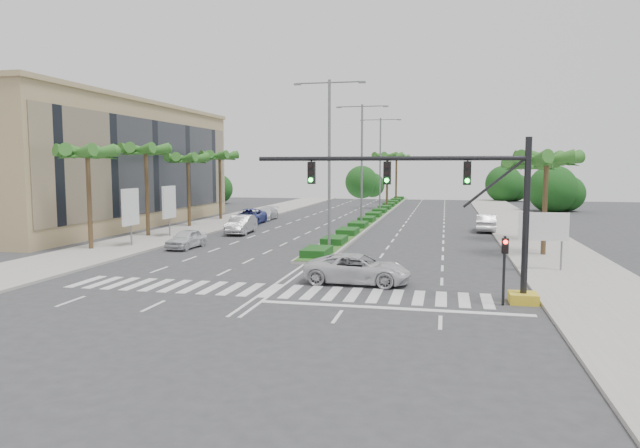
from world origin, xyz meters
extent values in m
plane|color=#333335|center=(0.00, 0.00, 0.00)|extent=(160.00, 160.00, 0.00)
cube|color=gray|center=(15.20, 20.00, 0.07)|extent=(6.00, 120.00, 0.15)
cube|color=gray|center=(-15.20, 20.00, 0.07)|extent=(6.00, 120.00, 0.15)
cube|color=gray|center=(0.00, 45.00, 0.10)|extent=(2.20, 75.00, 0.20)
cube|color=#254F1B|center=(0.00, 45.00, 0.22)|extent=(1.80, 75.00, 0.04)
cube|color=tan|center=(-26.00, 26.00, 6.00)|extent=(12.00, 36.00, 12.00)
cube|color=gold|center=(11.50, 0.00, 0.23)|extent=(1.20, 1.20, 0.45)
cylinder|color=black|center=(11.50, 0.00, 3.70)|extent=(0.28, 0.28, 7.00)
cylinder|color=black|center=(5.50, 0.00, 6.30)|extent=(12.00, 0.20, 0.20)
cylinder|color=black|center=(10.10, 0.00, 5.20)|extent=(2.53, 0.12, 2.15)
cube|color=black|center=(9.00, 0.00, 5.65)|extent=(0.32, 0.24, 1.00)
cylinder|color=#19E533|center=(9.00, -0.14, 5.33)|extent=(0.20, 0.06, 0.20)
cube|color=black|center=(5.50, 0.00, 5.65)|extent=(0.32, 0.24, 1.00)
cylinder|color=#19E533|center=(5.50, -0.14, 5.33)|extent=(0.20, 0.06, 0.20)
cube|color=black|center=(2.00, 0.00, 5.65)|extent=(0.32, 0.24, 1.00)
cylinder|color=#19E533|center=(2.00, -0.14, 5.33)|extent=(0.20, 0.06, 0.20)
cylinder|color=black|center=(10.60, -0.60, 1.50)|extent=(0.12, 0.12, 3.00)
cube|color=black|center=(10.60, -0.75, 2.60)|extent=(0.28, 0.22, 0.65)
cylinder|color=red|center=(10.60, -0.88, 2.78)|extent=(0.18, 0.05, 0.18)
cylinder|color=slate|center=(12.50, 8.00, 1.40)|extent=(0.10, 0.10, 2.80)
cylinder|color=slate|center=(14.50, 8.00, 1.40)|extent=(0.10, 0.10, 2.80)
cube|color=#0C6638|center=(13.50, 8.00, 2.60)|extent=(2.60, 0.08, 1.50)
cube|color=white|center=(13.50, 7.95, 2.60)|extent=(2.70, 0.02, 1.60)
cylinder|color=slate|center=(-14.50, 12.00, 1.40)|extent=(0.12, 0.12, 2.80)
cube|color=white|center=(-14.50, 12.00, 3.00)|extent=(0.18, 2.10, 2.70)
cube|color=#D8594C|center=(-14.50, 12.00, 3.00)|extent=(0.12, 2.00, 2.60)
cylinder|color=slate|center=(-14.50, 18.00, 1.40)|extent=(0.12, 0.12, 2.80)
cube|color=white|center=(-14.50, 18.00, 3.00)|extent=(0.18, 2.10, 2.70)
cube|color=#D8594C|center=(-14.50, 18.00, 3.00)|extent=(0.12, 2.00, 2.60)
cylinder|color=brown|center=(-16.50, 10.00, 3.50)|extent=(0.32, 0.32, 7.00)
sphere|color=brown|center=(-16.50, 10.00, 6.90)|extent=(0.70, 0.70, 0.70)
cone|color=#296620|center=(-15.40, 10.00, 6.80)|extent=(0.90, 3.62, 1.50)
cone|color=#296620|center=(-15.81, 10.86, 6.80)|extent=(3.39, 2.96, 1.50)
cone|color=#296620|center=(-16.74, 11.07, 6.80)|extent=(3.73, 1.68, 1.50)
cone|color=#296620|center=(-17.49, 10.48, 6.80)|extent=(2.38, 3.65, 1.50)
cone|color=#296620|center=(-17.49, 9.52, 6.80)|extent=(2.38, 3.65, 1.50)
cone|color=#296620|center=(-16.74, 8.93, 6.80)|extent=(3.73, 1.68, 1.50)
cone|color=#296620|center=(-15.81, 9.14, 6.80)|extent=(3.39, 2.96, 1.50)
cylinder|color=brown|center=(-16.50, 18.00, 3.70)|extent=(0.32, 0.32, 7.40)
sphere|color=brown|center=(-16.50, 18.00, 7.30)|extent=(0.70, 0.70, 0.70)
cone|color=#296620|center=(-15.40, 18.00, 7.20)|extent=(0.90, 3.62, 1.50)
cone|color=#296620|center=(-15.81, 18.86, 7.20)|extent=(3.39, 2.96, 1.50)
cone|color=#296620|center=(-16.74, 19.07, 7.20)|extent=(3.73, 1.68, 1.50)
cone|color=#296620|center=(-17.49, 18.48, 7.20)|extent=(2.38, 3.65, 1.50)
cone|color=#296620|center=(-17.49, 17.52, 7.20)|extent=(2.38, 3.65, 1.50)
cone|color=#296620|center=(-16.74, 16.93, 7.20)|extent=(3.73, 1.68, 1.50)
cone|color=#296620|center=(-15.81, 17.14, 7.20)|extent=(3.39, 2.96, 1.50)
cylinder|color=brown|center=(-16.50, 26.00, 3.40)|extent=(0.32, 0.32, 6.80)
sphere|color=brown|center=(-16.50, 26.00, 6.70)|extent=(0.70, 0.70, 0.70)
cone|color=#296620|center=(-15.40, 26.00, 6.60)|extent=(0.90, 3.62, 1.50)
cone|color=#296620|center=(-15.81, 26.86, 6.60)|extent=(3.39, 2.96, 1.50)
cone|color=#296620|center=(-16.74, 27.07, 6.60)|extent=(3.73, 1.68, 1.50)
cone|color=#296620|center=(-17.49, 26.48, 6.60)|extent=(2.38, 3.65, 1.50)
cone|color=#296620|center=(-17.49, 25.52, 6.60)|extent=(2.38, 3.65, 1.50)
cone|color=#296620|center=(-16.74, 24.93, 6.60)|extent=(3.73, 1.68, 1.50)
cone|color=#296620|center=(-15.81, 25.14, 6.60)|extent=(3.39, 2.96, 1.50)
cylinder|color=brown|center=(-16.50, 34.00, 3.60)|extent=(0.32, 0.32, 7.20)
sphere|color=brown|center=(-16.50, 34.00, 7.10)|extent=(0.70, 0.70, 0.70)
cone|color=#296620|center=(-15.40, 34.00, 7.00)|extent=(0.90, 3.62, 1.50)
cone|color=#296620|center=(-15.81, 34.86, 7.00)|extent=(3.39, 2.96, 1.50)
cone|color=#296620|center=(-16.74, 35.07, 7.00)|extent=(3.73, 1.68, 1.50)
cone|color=#296620|center=(-17.49, 34.48, 7.00)|extent=(2.38, 3.65, 1.50)
cone|color=#296620|center=(-17.49, 33.52, 7.00)|extent=(2.38, 3.65, 1.50)
cone|color=#296620|center=(-16.74, 32.93, 7.00)|extent=(3.73, 1.68, 1.50)
cone|color=#296620|center=(-15.81, 33.14, 7.00)|extent=(3.39, 2.96, 1.50)
cylinder|color=brown|center=(14.50, 14.00, 3.25)|extent=(0.32, 0.32, 6.50)
sphere|color=brown|center=(14.50, 14.00, 6.40)|extent=(0.70, 0.70, 0.70)
cone|color=#296620|center=(15.60, 14.00, 6.30)|extent=(0.90, 3.62, 1.50)
cone|color=#296620|center=(15.19, 14.86, 6.30)|extent=(3.39, 2.96, 1.50)
cone|color=#296620|center=(14.26, 15.07, 6.30)|extent=(3.73, 1.68, 1.50)
cone|color=#296620|center=(13.51, 14.48, 6.30)|extent=(2.38, 3.65, 1.50)
cone|color=#296620|center=(13.51, 13.52, 6.30)|extent=(2.38, 3.65, 1.50)
cone|color=#296620|center=(14.26, 12.93, 6.30)|extent=(3.73, 1.68, 1.50)
cone|color=#296620|center=(15.19, 13.14, 6.30)|extent=(3.39, 2.96, 1.50)
cylinder|color=brown|center=(14.50, 22.00, 3.10)|extent=(0.32, 0.32, 6.20)
sphere|color=brown|center=(14.50, 22.00, 6.10)|extent=(0.70, 0.70, 0.70)
cone|color=#296620|center=(15.60, 22.00, 6.00)|extent=(0.90, 3.62, 1.50)
cone|color=#296620|center=(15.19, 22.86, 6.00)|extent=(3.39, 2.96, 1.50)
cone|color=#296620|center=(14.26, 23.07, 6.00)|extent=(3.73, 1.68, 1.50)
cone|color=#296620|center=(13.51, 22.48, 6.00)|extent=(2.38, 3.65, 1.50)
cone|color=#296620|center=(13.51, 21.52, 6.00)|extent=(2.38, 3.65, 1.50)
cone|color=#296620|center=(14.26, 20.93, 6.00)|extent=(3.73, 1.68, 1.50)
cone|color=#296620|center=(15.19, 21.14, 6.00)|extent=(3.39, 2.96, 1.50)
cylinder|color=brown|center=(0.00, 55.00, 3.75)|extent=(0.32, 0.32, 7.50)
sphere|color=brown|center=(0.00, 55.00, 7.40)|extent=(0.70, 0.70, 0.70)
cone|color=#296620|center=(1.10, 55.00, 7.30)|extent=(0.90, 3.62, 1.50)
cone|color=#296620|center=(0.69, 55.86, 7.30)|extent=(3.39, 2.96, 1.50)
cone|color=#296620|center=(-0.24, 56.07, 7.30)|extent=(3.73, 1.68, 1.50)
cone|color=#296620|center=(-0.99, 55.48, 7.30)|extent=(2.38, 3.65, 1.50)
cone|color=#296620|center=(-0.99, 54.52, 7.30)|extent=(2.38, 3.65, 1.50)
cone|color=#296620|center=(-0.24, 53.93, 7.30)|extent=(3.73, 1.68, 1.50)
cone|color=#296620|center=(0.69, 54.14, 7.30)|extent=(3.39, 2.96, 1.50)
cylinder|color=brown|center=(0.00, 70.00, 3.75)|extent=(0.32, 0.32, 7.50)
sphere|color=brown|center=(0.00, 70.00, 7.40)|extent=(0.70, 0.70, 0.70)
cone|color=#296620|center=(1.10, 70.00, 7.30)|extent=(0.90, 3.62, 1.50)
cone|color=#296620|center=(0.69, 70.86, 7.30)|extent=(3.39, 2.96, 1.50)
cone|color=#296620|center=(-0.24, 71.07, 7.30)|extent=(3.73, 1.68, 1.50)
cone|color=#296620|center=(-0.99, 70.48, 7.30)|extent=(2.38, 3.65, 1.50)
cone|color=#296620|center=(-0.99, 69.52, 7.30)|extent=(2.38, 3.65, 1.50)
cone|color=#296620|center=(-0.24, 68.93, 7.30)|extent=(3.73, 1.68, 1.50)
cone|color=#296620|center=(0.69, 69.14, 7.30)|extent=(3.39, 2.96, 1.50)
cylinder|color=slate|center=(0.00, 14.00, 6.00)|extent=(0.20, 0.20, 12.00)
cylinder|color=slate|center=(-1.20, 14.00, 11.80)|extent=(2.40, 0.10, 0.10)
cylinder|color=slate|center=(1.20, 14.00, 11.80)|extent=(2.40, 0.10, 0.10)
cube|color=slate|center=(-2.30, 14.00, 11.75)|extent=(0.50, 0.25, 0.12)
cube|color=slate|center=(2.30, 14.00, 11.75)|extent=(0.50, 0.25, 0.12)
cylinder|color=slate|center=(0.00, 30.00, 6.00)|extent=(0.20, 0.20, 12.00)
cylinder|color=slate|center=(-1.20, 30.00, 11.80)|extent=(2.40, 0.10, 0.10)
cylinder|color=slate|center=(1.20, 30.00, 11.80)|extent=(2.40, 0.10, 0.10)
cube|color=slate|center=(-2.30, 30.00, 11.75)|extent=(0.50, 0.25, 0.12)
cube|color=slate|center=(2.30, 30.00, 11.75)|extent=(0.50, 0.25, 0.12)
cylinder|color=slate|center=(0.00, 46.00, 6.00)|extent=(0.20, 0.20, 12.00)
cylinder|color=slate|center=(-1.20, 46.00, 11.80)|extent=(2.40, 0.10, 0.10)
cylinder|color=slate|center=(1.20, 46.00, 11.80)|extent=(2.40, 0.10, 0.10)
cube|color=slate|center=(-2.30, 46.00, 11.75)|extent=(0.50, 0.25, 0.12)
cube|color=slate|center=(2.30, 46.00, 11.75)|extent=(0.50, 0.25, 0.12)
imported|color=silver|center=(-10.35, 12.47, 0.69)|extent=(1.88, 4.15, 1.38)
imported|color=#A6A5AA|center=(-9.64, 21.99, 0.82)|extent=(2.10, 5.10, 1.64)
imported|color=#303C94|center=(-11.80, 30.29, 0.80)|extent=(3.14, 5.97, 1.60)
imported|color=silver|center=(-11.68, 35.59, 0.70)|extent=(2.04, 4.84, 1.39)
imported|color=silver|center=(3.80, 2.66, 0.75)|extent=(5.48, 2.65, 1.50)
imported|color=#B8B7BC|center=(11.80, 28.55, 0.81)|extent=(1.98, 4.98, 1.61)
camera|label=1|loc=(8.09, -25.74, 5.91)|focal=32.00mm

